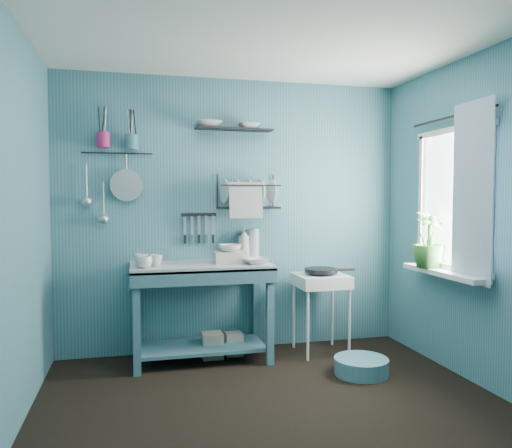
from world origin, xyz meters
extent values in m
plane|color=black|center=(0.00, 0.00, 0.00)|extent=(3.20, 3.20, 0.00)
plane|color=silver|center=(0.00, 0.00, 2.50)|extent=(3.20, 3.20, 0.00)
plane|color=#3B6E79|center=(0.00, 1.50, 1.25)|extent=(3.20, 0.00, 3.20)
plane|color=#3B6E79|center=(0.00, -1.50, 1.25)|extent=(3.20, 0.00, 3.20)
plane|color=#3B6E79|center=(-1.60, 0.00, 1.25)|extent=(0.00, 3.00, 3.00)
plane|color=#3B6E79|center=(1.60, 0.00, 1.25)|extent=(0.00, 3.00, 3.00)
cube|color=#34626E|center=(-0.35, 1.20, 0.42)|extent=(1.27, 0.77, 0.85)
imported|color=silver|center=(-0.83, 1.04, 0.89)|extent=(0.12, 0.12, 0.10)
imported|color=silver|center=(-0.73, 1.14, 0.89)|extent=(0.14, 0.14, 0.09)
imported|color=silver|center=(-0.85, 1.20, 0.89)|extent=(0.17, 0.17, 0.10)
cube|color=#BAB8AA|center=(-0.10, 1.18, 0.90)|extent=(0.28, 0.22, 0.10)
imported|color=silver|center=(-0.10, 1.18, 0.98)|extent=(0.20, 0.19, 0.06)
imported|color=#BAB8AA|center=(0.07, 1.40, 1.00)|extent=(0.11, 0.12, 0.30)
cylinder|color=#B1C0C5|center=(0.17, 1.42, 0.99)|extent=(0.09, 0.09, 0.28)
imported|color=silver|center=(0.10, 1.05, 0.87)|extent=(0.22, 0.22, 0.05)
cube|color=white|center=(0.74, 1.17, 0.36)|extent=(0.46, 0.46, 0.72)
cylinder|color=black|center=(0.74, 1.17, 0.75)|extent=(0.30, 0.30, 0.03)
cube|color=black|center=(-0.33, 1.47, 1.26)|extent=(0.32, 0.05, 0.03)
cube|color=black|center=(0.11, 1.37, 1.47)|extent=(0.57, 0.28, 0.32)
cube|color=black|center=(-0.01, 1.40, 2.03)|extent=(0.71, 0.23, 0.01)
imported|color=silver|center=(-0.25, 1.40, 2.08)|extent=(0.23, 0.23, 0.06)
imported|color=silver|center=(0.12, 1.40, 2.08)|extent=(0.20, 0.20, 0.05)
cylinder|color=#AD2059|center=(-1.15, 1.42, 1.91)|extent=(0.11, 0.11, 0.13)
cylinder|color=#3A7279|center=(-0.92, 1.42, 1.90)|extent=(0.11, 0.11, 0.13)
cylinder|color=#AFB3B8|center=(-0.97, 1.45, 1.52)|extent=(0.28, 0.03, 0.28)
cylinder|color=#AFB3B8|center=(-1.30, 1.46, 1.55)|extent=(0.01, 0.01, 0.30)
cylinder|color=#AFB3B8|center=(-1.16, 1.46, 1.40)|extent=(0.01, 0.01, 0.30)
cylinder|color=black|center=(-1.04, 1.47, 1.80)|extent=(0.60, 0.01, 0.01)
plane|color=white|center=(1.59, 0.45, 1.40)|extent=(0.00, 1.10, 1.10)
cube|color=white|center=(1.50, 0.45, 0.81)|extent=(0.16, 0.95, 0.04)
plane|color=silver|center=(1.52, 0.15, 1.45)|extent=(0.00, 1.35, 1.35)
cylinder|color=black|center=(1.54, 0.45, 2.05)|extent=(0.02, 1.05, 0.02)
imported|color=#366E2C|center=(1.47, 0.62, 1.07)|extent=(0.33, 0.33, 0.47)
cube|color=gray|center=(-0.25, 1.25, 0.11)|extent=(0.18, 0.18, 0.22)
cube|color=gray|center=(-0.05, 1.28, 0.10)|extent=(0.15, 0.15, 0.20)
cylinder|color=teal|center=(0.84, 0.56, 0.07)|extent=(0.43, 0.43, 0.13)
camera|label=1|loc=(-0.91, -3.05, 1.41)|focal=35.00mm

